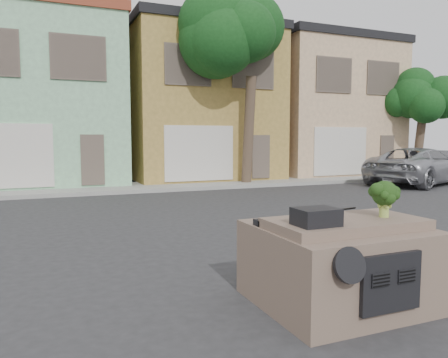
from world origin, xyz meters
TOP-DOWN VIEW (x-y plane):
  - ground_plane at (0.00, 0.00)m, footprint 120.00×120.00m
  - sidewalk at (0.00, 10.50)m, footprint 40.00×3.00m
  - townhouse_mint at (-3.50, 14.50)m, footprint 7.20×8.20m
  - townhouse_tan at (4.00, 14.50)m, footprint 7.20×8.20m
  - townhouse_beige at (11.50, 14.50)m, footprint 7.20×8.20m
  - silver_pickup at (12.50, 7.40)m, footprint 6.59×4.64m
  - tree_near at (5.00, 9.80)m, footprint 4.40×4.00m
  - tree_far at (15.00, 9.80)m, footprint 3.20×3.00m
  - car_dashboard at (0.00, -3.00)m, footprint 2.00×1.80m
  - instrument_hump at (-0.58, -3.35)m, footprint 0.48×0.38m
  - wiper_arm at (0.28, -2.62)m, footprint 0.69×0.15m
  - broccoli at (0.52, -3.24)m, footprint 0.53×0.53m

SIDE VIEW (x-z plane):
  - ground_plane at x=0.00m, z-range 0.00..0.00m
  - silver_pickup at x=12.50m, z-range -0.83..0.83m
  - sidewalk at x=0.00m, z-range 0.00..0.15m
  - car_dashboard at x=0.00m, z-range 0.00..1.12m
  - wiper_arm at x=0.28m, z-range 1.12..1.14m
  - instrument_hump at x=-0.58m, z-range 1.12..1.32m
  - broccoli at x=0.52m, z-range 1.12..1.59m
  - tree_far at x=15.00m, z-range 0.00..6.00m
  - townhouse_mint at x=-3.50m, z-range 0.00..7.55m
  - townhouse_tan at x=4.00m, z-range 0.00..7.55m
  - townhouse_beige at x=11.50m, z-range 0.00..7.55m
  - tree_near at x=5.00m, z-range 0.00..8.50m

